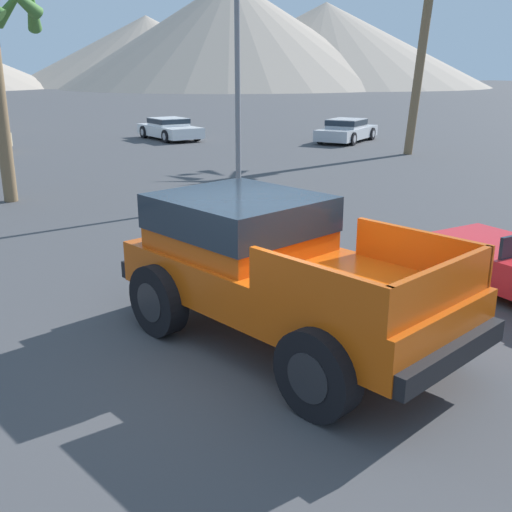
% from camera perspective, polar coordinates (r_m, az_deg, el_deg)
% --- Properties ---
extents(ground_plane, '(320.00, 320.00, 0.00)m').
position_cam_1_polar(ground_plane, '(7.84, 0.49, -8.58)').
color(ground_plane, '#424244').
extents(orange_pickup_truck, '(3.49, 5.15, 1.83)m').
position_cam_1_polar(orange_pickup_truck, '(7.74, 1.33, -0.45)').
color(orange_pickup_truck, '#CC4C0C').
rests_on(orange_pickup_truck, ground_plane).
extents(parked_car_silver, '(4.53, 4.01, 1.12)m').
position_cam_1_polar(parked_car_silver, '(30.67, 8.63, 11.78)').
color(parked_car_silver, '#B7BABF').
rests_on(parked_car_silver, ground_plane).
extents(parked_car_white, '(2.50, 4.52, 1.08)m').
position_cam_1_polar(parked_car_white, '(31.71, -8.25, 11.94)').
color(parked_car_white, white).
rests_on(parked_car_white, ground_plane).
extents(street_lamp_post, '(0.90, 0.24, 7.66)m').
position_cam_1_polar(street_lamp_post, '(15.89, -1.82, 21.56)').
color(street_lamp_post, slate).
rests_on(street_lamp_post, ground_plane).
extents(palm_tree_tall, '(2.96, 2.97, 7.81)m').
position_cam_1_polar(palm_tree_tall, '(26.35, 15.56, 22.09)').
color(palm_tree_tall, brown).
rests_on(palm_tree_tall, ground_plane).
extents(distant_mountain_range, '(189.45, 88.99, 20.66)m').
position_cam_1_polar(distant_mountain_range, '(128.82, -11.57, 19.19)').
color(distant_mountain_range, gray).
rests_on(distant_mountain_range, ground_plane).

